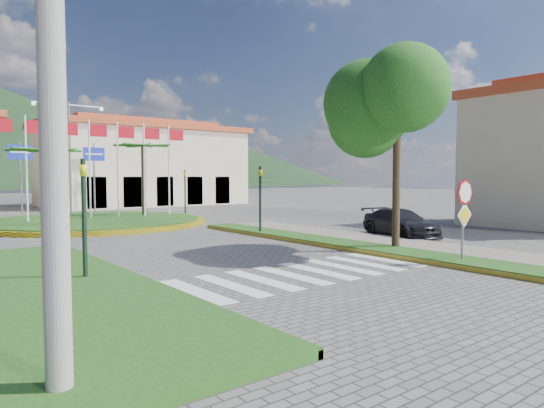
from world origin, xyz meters
TOP-DOWN VIEW (x-y plane):
  - ground at (0.00, 0.00)m, footprint 160.00×160.00m
  - sidewalk_right at (6.00, 2.00)m, footprint 4.00×28.00m
  - verge_right at (4.80, 2.00)m, footprint 1.60×28.00m
  - median_left at (-6.50, 6.00)m, footprint 5.00×14.00m
  - crosswalk at (0.00, 4.00)m, footprint 8.00×3.00m
  - roundabout_island at (0.00, 22.00)m, footprint 12.70×12.70m
  - stop_sign at (4.90, 1.96)m, footprint 0.80×0.11m
  - deciduous_tree at (5.50, 5.00)m, footprint 3.60×3.60m
  - utility_pole at (-7.50, 0.00)m, footprint 0.32×0.32m
  - traffic_light_left at (-5.20, 6.50)m, footprint 0.15×0.18m
  - traffic_light_right at (4.50, 12.00)m, footprint 0.15×0.18m
  - traffic_light_far at (8.00, 26.00)m, footprint 0.18×0.15m
  - direction_sign_west at (-2.00, 30.97)m, footprint 1.60×0.14m
  - direction_sign_east at (3.00, 30.97)m, footprint 1.60×0.14m
  - street_lamp_centre at (1.00, 30.00)m, footprint 4.80×0.16m
  - building_right at (10.00, 38.00)m, footprint 19.08×9.54m
  - hill_far_east at (70.00, 135.00)m, footprint 120.00×120.00m
  - car_dark_b at (9.44, 36.55)m, footprint 3.68×1.63m
  - car_side_right at (9.06, 7.47)m, footprint 2.93×4.65m

SIDE VIEW (x-z plane):
  - ground at x=0.00m, z-range 0.00..0.00m
  - crosswalk at x=0.00m, z-range 0.00..0.01m
  - sidewalk_right at x=6.00m, z-range 0.00..0.15m
  - verge_right at x=4.80m, z-range 0.00..0.18m
  - median_left at x=-6.50m, z-range 0.00..0.18m
  - roundabout_island at x=0.00m, z-range -2.82..3.18m
  - car_dark_b at x=9.44m, z-range 0.00..1.17m
  - car_side_right at x=9.06m, z-range 0.00..1.26m
  - stop_sign at x=4.90m, z-range 0.47..3.12m
  - traffic_light_left at x=-5.20m, z-range 0.34..3.54m
  - traffic_light_right at x=4.50m, z-range 0.34..3.54m
  - traffic_light_far at x=8.00m, z-range 0.34..3.54m
  - direction_sign_west at x=-2.00m, z-range 0.93..6.13m
  - direction_sign_east at x=3.00m, z-range 0.93..6.13m
  - building_right at x=10.00m, z-range -0.12..7.93m
  - street_lamp_centre at x=1.00m, z-range 0.50..8.50m
  - utility_pole at x=-7.50m, z-range 0.00..9.00m
  - deciduous_tree at x=5.50m, z-range 1.78..8.58m
  - hill_far_east at x=70.00m, z-range 0.00..18.00m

